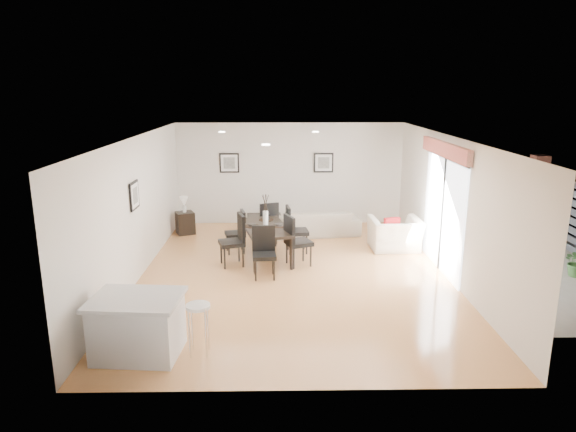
{
  "coord_description": "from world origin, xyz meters",
  "views": [
    {
      "loc": [
        -0.28,
        -9.55,
        3.6
      ],
      "look_at": [
        -0.11,
        0.4,
        1.09
      ],
      "focal_mm": 32.0,
      "sensor_mm": 36.0,
      "label": 1
    }
  ],
  "objects_px": {
    "dining_chair_enear": "(295,238)",
    "dining_chair_foot": "(268,221)",
    "dining_chair_wfar": "(239,229)",
    "coffee_table": "(264,222)",
    "armchair": "(395,234)",
    "dining_chair_wnear": "(236,237)",
    "dining_chair_efar": "(293,227)",
    "sofa": "(316,222)",
    "dining_chair_head": "(264,249)",
    "bar_stool": "(198,312)",
    "kitchen_island": "(138,326)",
    "dining_table": "(266,230)",
    "side_table": "(185,223)"
  },
  "relations": [
    {
      "from": "dining_chair_wfar",
      "to": "coffee_table",
      "type": "bearing_deg",
      "value": 153.25
    },
    {
      "from": "coffee_table",
      "to": "dining_chair_foot",
      "type": "bearing_deg",
      "value": -88.86
    },
    {
      "from": "dining_chair_foot",
      "to": "dining_chair_head",
      "type": "bearing_deg",
      "value": 70.12
    },
    {
      "from": "dining_chair_wnear",
      "to": "dining_chair_enear",
      "type": "relative_size",
      "value": 1.0
    },
    {
      "from": "kitchen_island",
      "to": "dining_chair_enear",
      "type": "bearing_deg",
      "value": 62.63
    },
    {
      "from": "dining_chair_wfar",
      "to": "dining_chair_enear",
      "type": "xyz_separation_m",
      "value": [
        1.22,
        -0.92,
        0.07
      ]
    },
    {
      "from": "dining_chair_enear",
      "to": "bar_stool",
      "type": "height_order",
      "value": "dining_chair_enear"
    },
    {
      "from": "sofa",
      "to": "armchair",
      "type": "distance_m",
      "value": 2.12
    },
    {
      "from": "armchair",
      "to": "coffee_table",
      "type": "relative_size",
      "value": 1.26
    },
    {
      "from": "sofa",
      "to": "dining_chair_head",
      "type": "bearing_deg",
      "value": 59.56
    },
    {
      "from": "armchair",
      "to": "dining_chair_foot",
      "type": "distance_m",
      "value": 2.94
    },
    {
      "from": "dining_chair_wfar",
      "to": "dining_chair_enear",
      "type": "bearing_deg",
      "value": 40.44
    },
    {
      "from": "sofa",
      "to": "bar_stool",
      "type": "distance_m",
      "value": 6.25
    },
    {
      "from": "sofa",
      "to": "coffee_table",
      "type": "bearing_deg",
      "value": -33.34
    },
    {
      "from": "dining_chair_efar",
      "to": "dining_chair_head",
      "type": "xyz_separation_m",
      "value": [
        -0.61,
        -1.49,
        -0.03
      ]
    },
    {
      "from": "dining_chair_foot",
      "to": "side_table",
      "type": "xyz_separation_m",
      "value": [
        -2.11,
        0.91,
        -0.28
      ]
    },
    {
      "from": "dining_chair_enear",
      "to": "dining_chair_foot",
      "type": "distance_m",
      "value": 1.64
    },
    {
      "from": "dining_chair_efar",
      "to": "dining_table",
      "type": "bearing_deg",
      "value": 118.71
    },
    {
      "from": "dining_chair_wnear",
      "to": "side_table",
      "type": "distance_m",
      "value": 2.82
    },
    {
      "from": "sofa",
      "to": "kitchen_island",
      "type": "distance_m",
      "value": 6.56
    },
    {
      "from": "dining_chair_head",
      "to": "bar_stool",
      "type": "height_order",
      "value": "dining_chair_head"
    },
    {
      "from": "dining_chair_wfar",
      "to": "dining_chair_enear",
      "type": "height_order",
      "value": "dining_chair_enear"
    },
    {
      "from": "armchair",
      "to": "dining_table",
      "type": "height_order",
      "value": "armchair"
    },
    {
      "from": "armchair",
      "to": "sofa",
      "type": "bearing_deg",
      "value": -38.36
    },
    {
      "from": "dining_chair_wnear",
      "to": "dining_chair_enear",
      "type": "height_order",
      "value": "dining_chair_wnear"
    },
    {
      "from": "dining_chair_wnear",
      "to": "dining_chair_efar",
      "type": "relative_size",
      "value": 1.03
    },
    {
      "from": "dining_chair_enear",
      "to": "dining_chair_head",
      "type": "height_order",
      "value": "dining_chair_enear"
    },
    {
      "from": "coffee_table",
      "to": "bar_stool",
      "type": "height_order",
      "value": "bar_stool"
    },
    {
      "from": "dining_chair_efar",
      "to": "dining_chair_foot",
      "type": "height_order",
      "value": "dining_chair_efar"
    },
    {
      "from": "dining_table",
      "to": "coffee_table",
      "type": "xyz_separation_m",
      "value": [
        -0.1,
        2.46,
        -0.47
      ]
    },
    {
      "from": "dining_chair_wnear",
      "to": "dining_chair_wfar",
      "type": "bearing_deg",
      "value": 163.74
    },
    {
      "from": "coffee_table",
      "to": "bar_stool",
      "type": "distance_m",
      "value": 6.59
    },
    {
      "from": "sofa",
      "to": "dining_table",
      "type": "distance_m",
      "value": 2.22
    },
    {
      "from": "dining_chair_efar",
      "to": "side_table",
      "type": "bearing_deg",
      "value": 53.54
    },
    {
      "from": "dining_chair_wnear",
      "to": "dining_chair_head",
      "type": "bearing_deg",
      "value": 25.13
    },
    {
      "from": "dining_chair_foot",
      "to": "bar_stool",
      "type": "bearing_deg",
      "value": 61.7
    },
    {
      "from": "dining_chair_wnear",
      "to": "dining_chair_head",
      "type": "xyz_separation_m",
      "value": [
        0.6,
        -0.66,
        -0.04
      ]
    },
    {
      "from": "dining_chair_enear",
      "to": "dining_chair_foot",
      "type": "height_order",
      "value": "dining_chair_enear"
    },
    {
      "from": "sofa",
      "to": "kitchen_island",
      "type": "xyz_separation_m",
      "value": [
        -2.86,
        -5.91,
        0.11
      ]
    },
    {
      "from": "dining_chair_head",
      "to": "kitchen_island",
      "type": "bearing_deg",
      "value": -123.27
    },
    {
      "from": "dining_chair_foot",
      "to": "bar_stool",
      "type": "height_order",
      "value": "dining_chair_foot"
    },
    {
      "from": "side_table",
      "to": "dining_chair_head",
      "type": "bearing_deg",
      "value": -55.73
    },
    {
      "from": "dining_chair_wfar",
      "to": "side_table",
      "type": "xyz_separation_m",
      "value": [
        -1.47,
        1.53,
        -0.25
      ]
    },
    {
      "from": "dining_chair_enear",
      "to": "dining_chair_foot",
      "type": "relative_size",
      "value": 1.07
    },
    {
      "from": "armchair",
      "to": "dining_chair_efar",
      "type": "bearing_deg",
      "value": 1.79
    },
    {
      "from": "sofa",
      "to": "dining_chair_head",
      "type": "xyz_separation_m",
      "value": [
        -1.22,
        -2.9,
        0.24
      ]
    },
    {
      "from": "coffee_table",
      "to": "bar_stool",
      "type": "xyz_separation_m",
      "value": [
        -0.72,
        -6.53,
        0.45
      ]
    },
    {
      "from": "sofa",
      "to": "dining_chair_enear",
      "type": "distance_m",
      "value": 2.39
    },
    {
      "from": "dining_table",
      "to": "dining_chair_efar",
      "type": "relative_size",
      "value": 1.78
    },
    {
      "from": "kitchen_island",
      "to": "bar_stool",
      "type": "bearing_deg",
      "value": 4.69
    }
  ]
}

